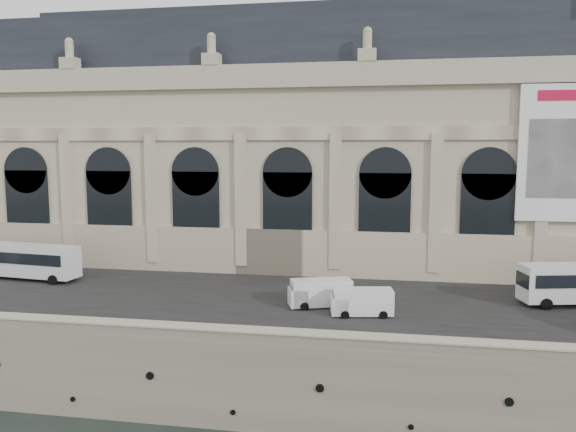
% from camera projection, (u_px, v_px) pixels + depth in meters
% --- Properties ---
extents(quay, '(160.00, 70.00, 6.00)m').
position_uv_depth(quay, '(336.00, 277.00, 72.03)').
color(quay, gray).
rests_on(quay, ground).
extents(street, '(160.00, 24.00, 0.06)m').
position_uv_depth(street, '(316.00, 297.00, 51.12)').
color(street, '#2D2D2D').
rests_on(street, quay).
extents(parapet, '(160.00, 1.40, 1.21)m').
position_uv_depth(parapet, '(292.00, 339.00, 37.94)').
color(parapet, gray).
rests_on(parapet, quay).
extents(museum, '(69.00, 18.70, 29.10)m').
position_uv_depth(museum, '(284.00, 146.00, 66.97)').
color(museum, beige).
rests_on(museum, quay).
extents(bus_left, '(12.54, 4.03, 3.63)m').
position_uv_depth(bus_left, '(23.00, 260.00, 57.77)').
color(bus_left, silver).
rests_on(bus_left, quay).
extents(van_b, '(5.66, 3.57, 2.36)m').
position_uv_depth(van_b, '(317.00, 293.00, 47.76)').
color(van_b, white).
rests_on(van_b, quay).
extents(van_c, '(5.18, 2.67, 2.20)m').
position_uv_depth(van_c, '(359.00, 302.00, 45.28)').
color(van_c, white).
rests_on(van_c, quay).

